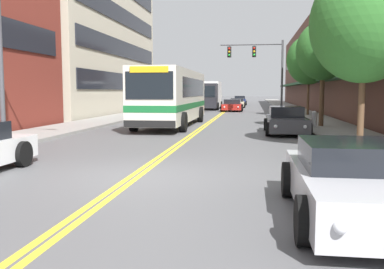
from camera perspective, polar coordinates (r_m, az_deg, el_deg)
ground_plane at (r=46.98m, az=4.71°, el=3.33°), size 240.00×240.00×0.00m
sidewalk_left at (r=47.89m, az=-3.64°, el=3.47°), size 2.91×106.00×0.14m
sidewalk_right at (r=47.08m, az=13.20°, el=3.29°), size 2.91×106.00×0.14m
centre_line at (r=46.98m, az=4.71°, el=3.33°), size 0.34×106.00×0.01m
storefront_row_right at (r=47.98m, az=20.21°, el=9.15°), size 9.10×68.00×10.22m
city_bus at (r=25.07m, az=-2.58°, el=5.31°), size 2.81×11.36×3.19m
car_charcoal_parked_left_mid at (r=42.80m, az=-1.48°, el=3.93°), size 2.10×4.18×1.33m
car_silver_parked_right_foreground at (r=7.27m, az=20.66°, el=-5.99°), size 2.02×4.39×1.22m
car_dark_grey_parked_right_mid at (r=21.01m, az=12.44°, el=1.79°), size 2.03×4.71×1.29m
car_navy_moving_lead at (r=62.62m, az=6.40°, el=4.50°), size 1.97×4.49×1.32m
car_red_moving_second at (r=43.18m, az=5.39°, el=3.86°), size 2.14×4.29×1.20m
car_beige_moving_third at (r=53.14m, az=6.03°, el=4.19°), size 2.03×4.29×1.14m
box_truck at (r=47.67m, az=2.27°, el=5.31°), size 2.62×6.95×3.07m
traffic_signal_mast at (r=37.44m, az=9.14°, el=9.51°), size 5.38×0.38×6.32m
street_tree_right_near at (r=16.21m, az=22.01°, el=13.55°), size 3.70×3.70×6.22m
street_tree_right_mid at (r=24.23m, az=17.08°, el=10.60°), size 2.87×2.87×5.61m
street_tree_right_far at (r=35.50m, az=15.34°, el=9.56°), size 3.52×3.52×6.26m
fire_hydrant at (r=23.19m, az=15.98°, el=2.00°), size 0.34×0.26×0.86m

